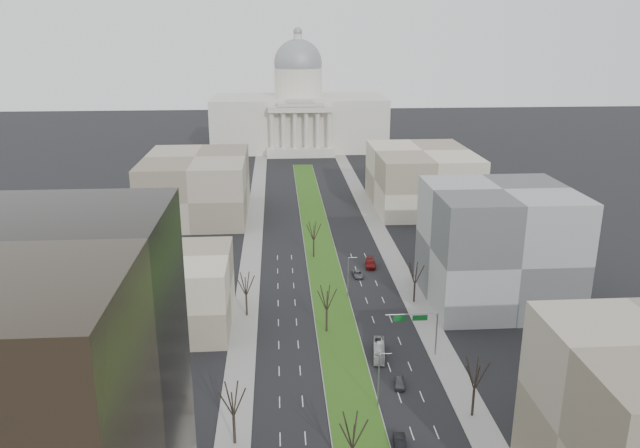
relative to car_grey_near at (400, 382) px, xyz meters
name	(u,v)px	position (x,y,z in m)	size (l,w,h in m)	color
ground	(322,257)	(-8.09, 59.31, -0.67)	(600.00, 600.00, 0.00)	black
median	(322,258)	(-8.09, 58.30, -0.56)	(8.00, 222.03, 0.20)	#999993
sidewalk_left	(247,301)	(-25.59, 34.31, -0.59)	(5.00, 330.00, 0.15)	gray
sidewalk_right	(412,296)	(9.41, 34.31, -0.59)	(5.00, 330.00, 0.15)	gray
capitol	(299,113)	(-8.09, 208.90, 15.64)	(80.00, 46.00, 55.00)	beige
building_beige_left	(161,291)	(-41.09, 24.31, 6.33)	(26.00, 22.00, 14.00)	gray
building_grey_right	(498,246)	(25.91, 31.31, 11.33)	(28.00, 26.00, 24.00)	#57595C
building_far_left	(197,186)	(-43.09, 99.31, 8.33)	(30.00, 40.00, 18.00)	gray
building_far_right	(421,178)	(26.91, 104.31, 8.33)	(30.00, 40.00, 18.00)	gray
tree_left_mid	(233,399)	(-25.29, -12.69, 6.33)	(5.40, 5.40, 9.72)	black
tree_left_far	(246,284)	(-25.29, 27.31, 6.18)	(5.28, 5.28, 9.50)	black
tree_right_mid	(476,373)	(9.11, -8.69, 6.49)	(5.52, 5.52, 9.94)	black
tree_right_far	(415,273)	(9.11, 31.31, 5.86)	(5.04, 5.04, 9.07)	black
tree_median_a	(353,431)	(-10.09, -20.69, 6.33)	(5.40, 5.40, 9.72)	black
tree_median_b	(327,298)	(-10.09, 19.31, 6.33)	(5.40, 5.40, 9.72)	black
tree_median_c	(314,231)	(-10.09, 59.31, 6.33)	(5.40, 5.40, 9.72)	black
streetlamp_median_b	(379,380)	(-4.33, -5.69, 4.14)	(1.90, 0.20, 9.16)	gray
streetlamp_median_c	(348,277)	(-4.33, 34.31, 4.14)	(1.90, 0.20, 9.16)	gray
mast_arm_signs	(421,324)	(5.40, 9.34, 5.44)	(9.12, 0.24, 8.09)	gray
car_grey_near	(400,382)	(0.00, 0.00, 0.00)	(1.57, 3.91, 1.33)	#4C4D53
car_black	(400,444)	(-2.89, -15.31, 0.08)	(1.58, 4.54, 1.50)	black
car_red	(370,264)	(3.04, 51.92, 0.16)	(2.31, 5.69, 1.65)	maroon
car_grey_far	(358,274)	(-0.75, 46.11, -0.04)	(2.07, 4.50, 1.25)	#565B5F
box_van	(379,350)	(-1.74, 9.65, 0.41)	(1.81, 7.75, 2.16)	silver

